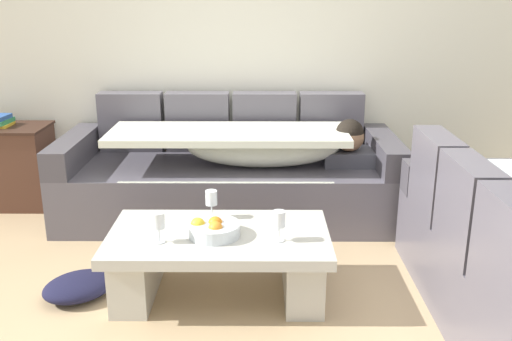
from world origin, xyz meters
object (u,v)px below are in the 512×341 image
(coffee_table, at_px, (219,256))
(fruit_bowl, at_px, (213,229))
(wine_glass_far_back, at_px, (211,199))
(crumpled_garment, at_px, (79,286))
(side_cabinet, at_px, (4,166))
(wine_glass_near_right, at_px, (279,220))
(wine_glass_near_left, at_px, (158,222))
(couch_along_wall, at_px, (235,174))

(coffee_table, bearing_deg, fruit_bowl, -123.05)
(fruit_bowl, distance_m, wine_glass_far_back, 0.27)
(crumpled_garment, bearing_deg, side_cabinet, 124.84)
(wine_glass_near_right, distance_m, crumpled_garment, 1.19)
(wine_glass_near_right, bearing_deg, crumpled_garment, 175.70)
(wine_glass_near_right, bearing_deg, wine_glass_far_back, 140.14)
(coffee_table, xyz_separation_m, fruit_bowl, (-0.03, -0.04, 0.18))
(wine_glass_far_back, distance_m, side_cabinet, 2.12)
(fruit_bowl, height_order, side_cabinet, side_cabinet)
(wine_glass_far_back, height_order, crumpled_garment, wine_glass_far_back)
(fruit_bowl, bearing_deg, coffee_table, 56.95)
(coffee_table, bearing_deg, side_cabinet, 141.46)
(fruit_bowl, relative_size, wine_glass_far_back, 1.69)
(coffee_table, distance_m, wine_glass_near_left, 0.41)
(couch_along_wall, distance_m, side_cabinet, 1.84)
(wine_glass_near_right, bearing_deg, wine_glass_near_left, -177.88)
(wine_glass_near_left, relative_size, wine_glass_far_back, 1.00)
(couch_along_wall, bearing_deg, wine_glass_far_back, -95.46)
(couch_along_wall, distance_m, wine_glass_near_right, 1.34)
(couch_along_wall, bearing_deg, wine_glass_near_left, -104.46)
(fruit_bowl, bearing_deg, wine_glass_near_left, -163.23)
(fruit_bowl, distance_m, wine_glass_near_right, 0.36)
(fruit_bowl, bearing_deg, wine_glass_near_right, -9.76)
(wine_glass_near_left, distance_m, crumpled_garment, 0.66)
(couch_along_wall, height_order, wine_glass_near_right, couch_along_wall)
(coffee_table, relative_size, wine_glass_near_left, 7.23)
(wine_glass_near_left, relative_size, wine_glass_near_right, 1.00)
(fruit_bowl, xyz_separation_m, wine_glass_near_right, (0.35, -0.06, 0.08))
(wine_glass_near_right, distance_m, side_cabinet, 2.61)
(wine_glass_near_left, bearing_deg, crumpled_garment, 167.60)
(coffee_table, height_order, wine_glass_near_left, wine_glass_near_left)
(wine_glass_near_right, height_order, wine_glass_far_back, same)
(fruit_bowl, relative_size, crumpled_garment, 0.70)
(fruit_bowl, height_order, wine_glass_far_back, wine_glass_far_back)
(couch_along_wall, distance_m, wine_glass_far_back, 1.00)
(side_cabinet, distance_m, crumpled_garment, 1.78)
(wine_glass_near_left, height_order, crumpled_garment, wine_glass_near_left)
(side_cabinet, bearing_deg, crumpled_garment, -55.16)
(couch_along_wall, distance_m, crumpled_garment, 1.49)
(coffee_table, xyz_separation_m, side_cabinet, (-1.79, 1.43, 0.08))
(wine_glass_far_back, xyz_separation_m, crumpled_garment, (-0.73, -0.23, -0.44))
(wine_glass_far_back, bearing_deg, wine_glass_near_right, -39.86)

